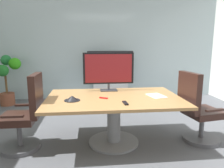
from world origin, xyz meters
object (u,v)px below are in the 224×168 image
Objects in this scene: potted_plant at (7,77)px; office_chair_left at (25,118)px; wall_display_unit at (110,84)px; office_chair_right at (197,113)px; remote_control at (125,103)px; conference_phone at (72,98)px; conference_table at (114,108)px; tv_monitor at (109,69)px.

office_chair_left is at bearing -65.43° from potted_plant.
office_chair_right is at bearing -67.63° from wall_display_unit.
remote_control is at bearing 77.58° from office_chair_left.
office_chair_right is (2.54, -0.05, 0.00)m from office_chair_left.
wall_display_unit is 5.95× the size of conference_phone.
office_chair_left is at bearing 173.16° from conference_phone.
wall_display_unit is at bearing 150.46° from office_chair_left.
office_chair_right is at bearing 1.06° from conference_phone.
office_chair_left is 0.89× the size of potted_plant.
office_chair_left is at bearing -119.77° from wall_display_unit.
conference_table is at bearing -94.48° from wall_display_unit.
conference_phone is at bearing 83.38° from office_chair_left.
wall_display_unit is at bearing 84.16° from remote_control.
office_chair_right is 4.95× the size of conference_phone.
office_chair_left is at bearing -157.53° from tv_monitor.
conference_table is 0.70m from tv_monitor.
office_chair_left is 2.62m from potted_plant.
tv_monitor is 2.16m from wall_display_unit.
office_chair_right is at bearing 89.19° from office_chair_left.
conference_phone is 0.75m from remote_control.
conference_table is at bearing 12.43° from conference_phone.
potted_plant is 3.01m from conference_phone.
conference_phone reaches higher than conference_table.
potted_plant is at bearing 46.75° from office_chair_right.
tv_monitor is 0.69× the size of potted_plant.
potted_plant is at bearing -155.21° from office_chair_left.
conference_table is at bearing 92.54° from office_chair_left.
potted_plant is at bearing 135.44° from conference_table.
potted_plant reaches higher than conference_table.
office_chair_left is at bearing -177.68° from conference_table.
potted_plant reaches higher than remote_control.
wall_display_unit reaches higher than office_chair_left.
office_chair_left reaches higher than remote_control.
office_chair_left is at bearing 79.38° from office_chair_right.
office_chair_left is 1.30× the size of tv_monitor.
remote_control is (0.11, -0.36, 0.18)m from conference_table.
office_chair_right is 1.89m from conference_phone.
wall_display_unit is (0.23, 2.05, -0.64)m from tv_monitor.
wall_display_unit is at bearing 12.79° from office_chair_right.
remote_control is at bearing -91.72° from wall_display_unit.
conference_table is 1.81× the size of office_chair_right.
office_chair_left is 4.95× the size of conference_phone.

